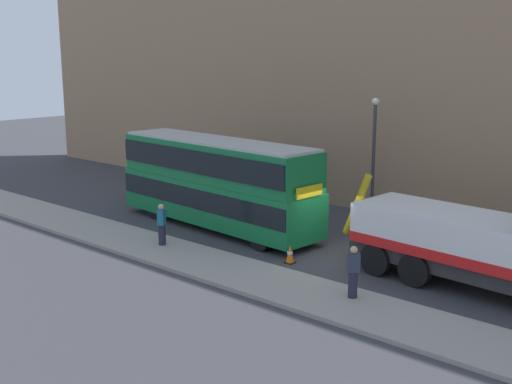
{
  "coord_description": "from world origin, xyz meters",
  "views": [
    {
      "loc": [
        13.2,
        -20.13,
        7.76
      ],
      "look_at": [
        -4.22,
        -0.1,
        2.0
      ],
      "focal_mm": 44.53,
      "sensor_mm": 36.0,
      "label": 1
    }
  ],
  "objects_px": {
    "pedestrian_onlooker": "(162,225)",
    "street_lamp": "(374,149)",
    "recovery_tow_truck": "(494,243)",
    "pedestrian_bystander": "(353,273)",
    "double_decker_bus": "(216,180)",
    "traffic_cone_near_bus": "(290,254)"
  },
  "relations": [
    {
      "from": "recovery_tow_truck",
      "to": "pedestrian_onlooker",
      "type": "bearing_deg",
      "value": -158.49
    },
    {
      "from": "recovery_tow_truck",
      "to": "street_lamp",
      "type": "height_order",
      "value": "street_lamp"
    },
    {
      "from": "pedestrian_onlooker",
      "to": "street_lamp",
      "type": "relative_size",
      "value": 0.29
    },
    {
      "from": "recovery_tow_truck",
      "to": "double_decker_bus",
      "type": "height_order",
      "value": "double_decker_bus"
    },
    {
      "from": "pedestrian_onlooker",
      "to": "pedestrian_bystander",
      "type": "distance_m",
      "value": 9.01
    },
    {
      "from": "double_decker_bus",
      "to": "pedestrian_onlooker",
      "type": "height_order",
      "value": "double_decker_bus"
    },
    {
      "from": "recovery_tow_truck",
      "to": "pedestrian_onlooker",
      "type": "relative_size",
      "value": 5.98
    },
    {
      "from": "pedestrian_bystander",
      "to": "street_lamp",
      "type": "bearing_deg",
      "value": -12.18
    },
    {
      "from": "double_decker_bus",
      "to": "street_lamp",
      "type": "xyz_separation_m",
      "value": [
        4.75,
        5.61,
        1.24
      ]
    },
    {
      "from": "pedestrian_onlooker",
      "to": "street_lamp",
      "type": "height_order",
      "value": "street_lamp"
    },
    {
      "from": "traffic_cone_near_bus",
      "to": "street_lamp",
      "type": "xyz_separation_m",
      "value": [
        -0.91,
        7.42,
        3.13
      ]
    },
    {
      "from": "double_decker_bus",
      "to": "pedestrian_bystander",
      "type": "distance_m",
      "value": 10.27
    },
    {
      "from": "recovery_tow_truck",
      "to": "pedestrian_onlooker",
      "type": "distance_m",
      "value": 12.69
    },
    {
      "from": "recovery_tow_truck",
      "to": "pedestrian_bystander",
      "type": "relative_size",
      "value": 5.98
    },
    {
      "from": "pedestrian_bystander",
      "to": "traffic_cone_near_bus",
      "type": "height_order",
      "value": "pedestrian_bystander"
    },
    {
      "from": "double_decker_bus",
      "to": "traffic_cone_near_bus",
      "type": "bearing_deg",
      "value": -13.36
    },
    {
      "from": "street_lamp",
      "to": "recovery_tow_truck",
      "type": "bearing_deg",
      "value": -35.52
    },
    {
      "from": "recovery_tow_truck",
      "to": "pedestrian_bystander",
      "type": "distance_m",
      "value": 4.75
    },
    {
      "from": "recovery_tow_truck",
      "to": "pedestrian_onlooker",
      "type": "height_order",
      "value": "recovery_tow_truck"
    },
    {
      "from": "recovery_tow_truck",
      "to": "double_decker_bus",
      "type": "distance_m",
      "value": 12.66
    },
    {
      "from": "double_decker_bus",
      "to": "traffic_cone_near_bus",
      "type": "xyz_separation_m",
      "value": [
        5.66,
        -1.82,
        -1.89
      ]
    },
    {
      "from": "pedestrian_bystander",
      "to": "street_lamp",
      "type": "height_order",
      "value": "street_lamp"
    }
  ]
}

